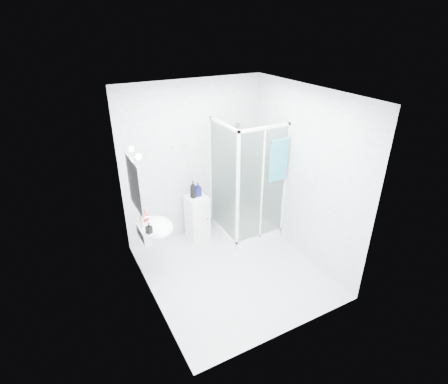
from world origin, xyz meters
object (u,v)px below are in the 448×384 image
hand_towel (279,159)px  shampoo_bottle_a (193,189)px  soap_dispenser_black (149,228)px  wall_basin (154,228)px  shower_enclosure (245,212)px  storage_cabinet (197,218)px  shampoo_bottle_b (198,189)px  soap_dispenser_orange (144,215)px

hand_towel → shampoo_bottle_a: 1.43m
soap_dispenser_black → wall_basin: bearing=56.9°
shower_enclosure → storage_cabinet: (-0.75, 0.28, -0.05)m
shampoo_bottle_a → shampoo_bottle_b: bearing=15.0°
storage_cabinet → hand_towel: size_ratio=1.18×
hand_towel → soap_dispenser_orange: 2.15m
hand_towel → shampoo_bottle_b: (-1.04, 0.71, -0.57)m
wall_basin → shampoo_bottle_b: bearing=33.5°
storage_cabinet → shampoo_bottle_a: bearing=174.7°
shower_enclosure → soap_dispenser_black: size_ratio=12.77×
wall_basin → shampoo_bottle_b: (0.94, 0.62, 0.11)m
wall_basin → shampoo_bottle_b: shampoo_bottle_b is taller
hand_towel → storage_cabinet: bearing=147.7°
shower_enclosure → hand_towel: shower_enclosure is taller
wall_basin → shampoo_bottle_a: bearing=35.2°
shower_enclosure → shampoo_bottle_a: (-0.80, 0.28, 0.48)m
shower_enclosure → shampoo_bottle_b: shower_enclosure is taller
storage_cabinet → shampoo_bottle_b: shampoo_bottle_b is taller
storage_cabinet → shampoo_bottle_b: bearing=30.2°
wall_basin → soap_dispenser_black: bearing=-123.1°
storage_cabinet → soap_dispenser_orange: size_ratio=4.32×
shower_enclosure → soap_dispenser_orange: 1.82m
wall_basin → hand_towel: bearing=-2.5°
hand_towel → soap_dispenser_black: hand_towel is taller
shampoo_bottle_a → soap_dispenser_orange: size_ratio=1.60×
shower_enclosure → storage_cabinet: size_ratio=2.55×
shampoo_bottle_a → soap_dispenser_orange: shampoo_bottle_a is taller
hand_towel → shampoo_bottle_b: size_ratio=2.83×
shower_enclosure → hand_towel: size_ratio=2.99×
shower_enclosure → soap_dispenser_black: shower_enclosure is taller
shampoo_bottle_a → soap_dispenser_orange: bearing=-153.6°
shower_enclosure → shampoo_bottle_b: size_ratio=8.48×
storage_cabinet → shampoo_bottle_a: shampoo_bottle_a is taller
wall_basin → shampoo_bottle_b: 1.13m
storage_cabinet → soap_dispenser_black: size_ratio=5.02×
shower_enclosure → storage_cabinet: bearing=159.4°
shampoo_bottle_a → soap_dispenser_orange: 1.05m
hand_towel → wall_basin: bearing=177.5°
hand_towel → soap_dispenser_orange: hand_towel is taller
wall_basin → shampoo_bottle_a: 1.05m
shower_enclosure → hand_towel: bearing=-50.6°
soap_dispenser_orange → soap_dispenser_black: (-0.04, -0.32, -0.01)m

